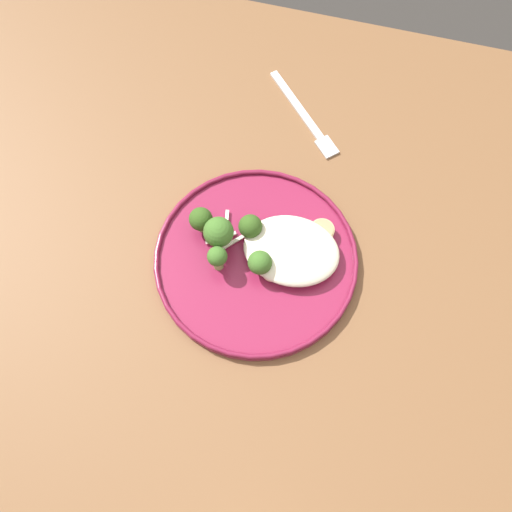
% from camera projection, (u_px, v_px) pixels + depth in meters
% --- Properties ---
extents(ground, '(6.00, 6.00, 0.00)m').
position_uv_depth(ground, '(265.00, 377.00, 1.49)').
color(ground, '#2D2B28').
extents(wooden_dining_table, '(1.40, 1.00, 0.74)m').
position_uv_depth(wooden_dining_table, '(271.00, 294.00, 0.88)').
color(wooden_dining_table, brown).
rests_on(wooden_dining_table, ground).
extents(dinner_plate, '(0.29, 0.29, 0.02)m').
position_uv_depth(dinner_plate, '(256.00, 259.00, 0.81)').
color(dinner_plate, maroon).
rests_on(dinner_plate, wooden_dining_table).
extents(noodle_bed, '(0.14, 0.11, 0.03)m').
position_uv_depth(noodle_bed, '(291.00, 250.00, 0.80)').
color(noodle_bed, beige).
rests_on(noodle_bed, dinner_plate).
extents(seared_scallop_tiny_bay, '(0.03, 0.03, 0.01)m').
position_uv_depth(seared_scallop_tiny_bay, '(284.00, 249.00, 0.80)').
color(seared_scallop_tiny_bay, beige).
rests_on(seared_scallop_tiny_bay, dinner_plate).
extents(seared_scallop_rear_pale, '(0.03, 0.03, 0.02)m').
position_uv_depth(seared_scallop_rear_pale, '(323.00, 262.00, 0.79)').
color(seared_scallop_rear_pale, '#DBB77A').
rests_on(seared_scallop_rear_pale, dinner_plate).
extents(seared_scallop_half_hidden, '(0.03, 0.03, 0.02)m').
position_uv_depth(seared_scallop_half_hidden, '(271.00, 243.00, 0.80)').
color(seared_scallop_half_hidden, beige).
rests_on(seared_scallop_half_hidden, dinner_plate).
extents(seared_scallop_tilted_round, '(0.03, 0.03, 0.01)m').
position_uv_depth(seared_scallop_tilted_round, '(322.00, 231.00, 0.81)').
color(seared_scallop_tilted_round, '#E5C689').
rests_on(seared_scallop_tilted_round, dinner_plate).
extents(seared_scallop_center_golden, '(0.03, 0.03, 0.01)m').
position_uv_depth(seared_scallop_center_golden, '(269.00, 272.00, 0.79)').
color(seared_scallop_center_golden, beige).
rests_on(seared_scallop_center_golden, dinner_plate).
extents(seared_scallop_left_edge, '(0.03, 0.03, 0.02)m').
position_uv_depth(seared_scallop_left_edge, '(299.00, 244.00, 0.80)').
color(seared_scallop_left_edge, beige).
rests_on(seared_scallop_left_edge, dinner_plate).
extents(broccoli_floret_near_rim, '(0.03, 0.03, 0.05)m').
position_uv_depth(broccoli_floret_near_rim, '(217.00, 257.00, 0.77)').
color(broccoli_floret_near_rim, '#89A356').
rests_on(broccoli_floret_near_rim, dinner_plate).
extents(broccoli_floret_beside_noodles, '(0.04, 0.04, 0.06)m').
position_uv_depth(broccoli_floret_beside_noodles, '(219.00, 233.00, 0.78)').
color(broccoli_floret_beside_noodles, '#89A356').
rests_on(broccoli_floret_beside_noodles, dinner_plate).
extents(broccoli_floret_left_leaning, '(0.03, 0.03, 0.05)m').
position_uv_depth(broccoli_floret_left_leaning, '(259.00, 264.00, 0.78)').
color(broccoli_floret_left_leaning, '#7A994C').
rests_on(broccoli_floret_left_leaning, dinner_plate).
extents(broccoli_floret_center_pile, '(0.03, 0.03, 0.05)m').
position_uv_depth(broccoli_floret_center_pile, '(250.00, 227.00, 0.80)').
color(broccoli_floret_center_pile, '#89A356').
rests_on(broccoli_floret_center_pile, dinner_plate).
extents(broccoli_floret_front_edge, '(0.03, 0.03, 0.05)m').
position_uv_depth(broccoli_floret_front_edge, '(201.00, 220.00, 0.80)').
color(broccoli_floret_front_edge, '#89A356').
rests_on(broccoli_floret_front_edge, dinner_plate).
extents(onion_sliver_pale_crescent, '(0.04, 0.03, 0.00)m').
position_uv_depth(onion_sliver_pale_crescent, '(221.00, 238.00, 0.82)').
color(onion_sliver_pale_crescent, silver).
rests_on(onion_sliver_pale_crescent, dinner_plate).
extents(onion_sliver_curled_piece, '(0.03, 0.04, 0.00)m').
position_uv_depth(onion_sliver_curled_piece, '(236.00, 241.00, 0.81)').
color(onion_sliver_curled_piece, silver).
rests_on(onion_sliver_curled_piece, dinner_plate).
extents(onion_sliver_short_strip, '(0.02, 0.05, 0.00)m').
position_uv_depth(onion_sliver_short_strip, '(226.00, 226.00, 0.82)').
color(onion_sliver_short_strip, silver).
rests_on(onion_sliver_short_strip, dinner_plate).
extents(dinner_fork, '(0.14, 0.15, 0.00)m').
position_uv_depth(dinner_fork, '(305.00, 116.00, 0.91)').
color(dinner_fork, silver).
rests_on(dinner_fork, wooden_dining_table).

